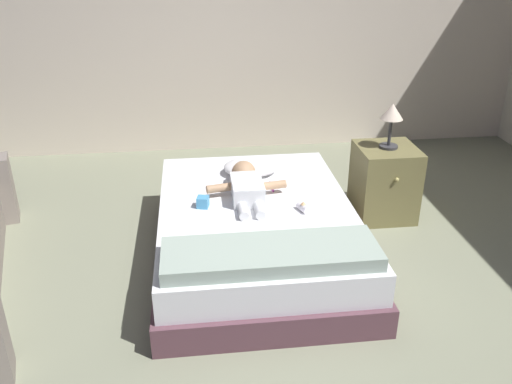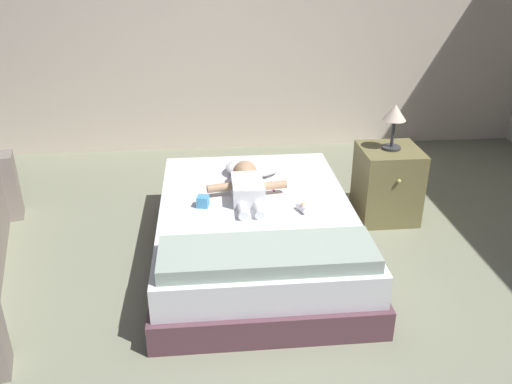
% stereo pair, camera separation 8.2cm
% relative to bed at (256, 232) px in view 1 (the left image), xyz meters
% --- Properties ---
extents(ground_plane, '(8.00, 8.00, 0.00)m').
position_rel_bed_xyz_m(ground_plane, '(0.04, -0.79, -0.19)').
color(ground_plane, gray).
extents(wall_behind_bed, '(8.00, 0.12, 2.65)m').
position_rel_bed_xyz_m(wall_behind_bed, '(0.04, 2.21, 1.13)').
color(wall_behind_bed, beige).
rests_on(wall_behind_bed, ground_plane).
extents(bed, '(1.33, 1.89, 0.39)m').
position_rel_bed_xyz_m(bed, '(0.00, 0.00, 0.00)').
color(bed, brown).
rests_on(bed, ground_plane).
extents(pillow, '(0.41, 0.32, 0.11)m').
position_rel_bed_xyz_m(pillow, '(0.03, 0.54, 0.25)').
color(pillow, white).
rests_on(pillow, bed).
extents(baby, '(0.56, 0.65, 0.18)m').
position_rel_bed_xyz_m(baby, '(-0.05, 0.17, 0.27)').
color(baby, white).
rests_on(baby, bed).
extents(toothbrush, '(0.01, 0.17, 0.02)m').
position_rel_bed_xyz_m(toothbrush, '(0.15, 0.29, 0.21)').
color(toothbrush, '#A83C9F').
rests_on(toothbrush, bed).
extents(nightstand, '(0.44, 0.47, 0.57)m').
position_rel_bed_xyz_m(nightstand, '(1.06, 0.49, 0.09)').
color(nightstand, olive).
rests_on(nightstand, ground_plane).
extents(lamp, '(0.17, 0.17, 0.34)m').
position_rel_bed_xyz_m(lamp, '(1.06, 0.49, 0.63)').
color(lamp, '#333338').
rests_on(lamp, nightstand).
extents(blanket, '(1.19, 0.38, 0.08)m').
position_rel_bed_xyz_m(blanket, '(0.00, -0.68, 0.24)').
color(blanket, '#98AA9C').
rests_on(blanket, bed).
extents(toy_block, '(0.09, 0.09, 0.07)m').
position_rel_bed_xyz_m(toy_block, '(-0.35, 0.02, 0.24)').
color(toy_block, '#489AD1').
rests_on(toy_block, bed).
extents(baby_bottle, '(0.08, 0.11, 0.07)m').
position_rel_bed_xyz_m(baby_bottle, '(0.29, -0.12, 0.23)').
color(baby_bottle, white).
rests_on(baby_bottle, bed).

